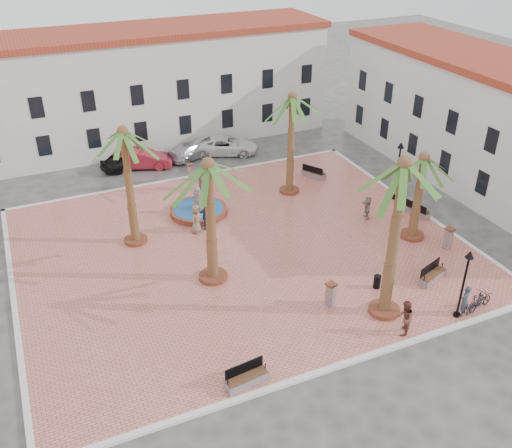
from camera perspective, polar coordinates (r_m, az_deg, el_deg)
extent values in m
plane|color=#56544F|center=(34.75, -1.51, -2.62)|extent=(120.00, 120.00, 0.00)
cube|color=#D87163|center=(34.71, -1.51, -2.51)|extent=(26.00, 22.00, 0.15)
cube|color=silver|center=(43.84, -7.05, 4.60)|extent=(26.30, 0.30, 0.16)
cube|color=silver|center=(27.00, 7.75, -14.05)|extent=(26.30, 0.30, 0.16)
cube|color=silver|center=(40.73, 15.64, 1.56)|extent=(0.30, 22.30, 0.16)
cube|color=silver|center=(32.98, -23.04, -7.23)|extent=(0.30, 22.30, 0.16)
cube|color=silver|center=(50.44, -10.56, 13.14)|extent=(30.00, 7.00, 9.00)
cube|color=#9E3521|center=(49.31, -11.09, 18.41)|extent=(30.40, 7.40, 0.50)
cube|color=black|center=(46.70, -20.43, 7.36)|extent=(1.00, 0.12, 1.60)
cube|color=black|center=(46.98, -15.90, 8.25)|extent=(1.00, 0.12, 1.60)
cube|color=black|center=(47.55, -11.43, 9.07)|extent=(1.00, 0.12, 1.60)
cube|color=black|center=(48.41, -7.08, 9.82)|extent=(1.00, 0.12, 1.60)
cube|color=black|center=(49.54, -2.88, 10.49)|extent=(1.00, 0.12, 1.60)
cube|color=black|center=(50.92, 1.13, 11.07)|extent=(1.00, 0.12, 1.60)
cube|color=black|center=(52.53, 4.92, 11.57)|extent=(1.00, 0.12, 1.60)
cube|color=black|center=(45.72, -21.10, 10.82)|extent=(1.00, 0.12, 1.60)
cube|color=black|center=(46.01, -16.42, 11.71)|extent=(1.00, 0.12, 1.60)
cube|color=black|center=(46.59, -11.81, 12.52)|extent=(1.00, 0.12, 1.60)
cube|color=black|center=(47.47, -7.31, 13.22)|extent=(1.00, 0.12, 1.60)
cube|color=black|center=(48.62, -2.97, 13.82)|extent=(1.00, 0.12, 1.60)
cube|color=black|center=(50.03, 1.16, 14.32)|extent=(1.00, 0.12, 1.60)
cube|color=black|center=(51.67, 5.07, 14.72)|extent=(1.00, 0.12, 1.60)
cube|color=silver|center=(44.92, 21.93, 9.03)|extent=(7.00, 26.00, 8.50)
cube|color=#9E3521|center=(43.68, 23.07, 14.52)|extent=(7.40, 26.40, 0.50)
cube|color=black|center=(40.73, 21.73, 3.83)|extent=(0.12, 1.00, 1.60)
cube|color=black|center=(43.12, 18.41, 5.88)|extent=(0.12, 1.00, 1.60)
cube|color=black|center=(45.68, 15.43, 7.70)|extent=(0.12, 1.00, 1.60)
cube|color=black|center=(48.39, 12.75, 9.30)|extent=(0.12, 1.00, 1.60)
cube|color=black|center=(51.23, 10.34, 10.71)|extent=(0.12, 1.00, 1.60)
cube|color=black|center=(39.61, 22.54, 7.71)|extent=(0.12, 1.00, 1.60)
cube|color=black|center=(42.06, 19.06, 9.60)|extent=(0.12, 1.00, 1.60)
cube|color=black|center=(44.68, 15.95, 11.25)|extent=(0.12, 1.00, 1.60)
cube|color=black|center=(47.45, 13.16, 12.68)|extent=(0.12, 1.00, 1.60)
cube|color=black|center=(50.34, 10.66, 13.93)|extent=(0.12, 1.00, 1.60)
cylinder|color=brown|center=(38.54, -5.78, 1.33)|extent=(3.81, 3.81, 0.36)
cylinder|color=#194C8C|center=(38.46, -5.79, 1.54)|extent=(3.36, 3.36, 0.05)
cylinder|color=slate|center=(38.45, -5.79, 1.57)|extent=(0.82, 0.82, 0.73)
cylinder|color=slate|center=(38.11, -5.85, 2.53)|extent=(0.54, 0.54, 1.09)
sphere|color=slate|center=(37.81, -5.90, 3.44)|extent=(0.40, 0.40, 0.40)
cylinder|color=brown|center=(36.02, -11.92, -1.57)|extent=(1.42, 1.42, 0.21)
cylinder|color=brown|center=(34.30, -12.54, 3.59)|extent=(0.46, 0.46, 7.02)
sphere|color=brown|center=(32.93, -13.22, 9.06)|extent=(0.62, 0.62, 0.62)
cylinder|color=brown|center=(32.08, -4.30, -5.22)|extent=(1.61, 1.61, 0.24)
cylinder|color=brown|center=(30.21, -4.55, 0.17)|extent=(0.52, 0.52, 6.72)
sphere|color=brown|center=(28.69, -4.81, 6.00)|extent=(0.71, 0.71, 0.71)
cylinder|color=brown|center=(30.34, 12.67, -8.35)|extent=(1.60, 1.60, 0.24)
cylinder|color=brown|center=(27.99, 13.61, -1.64)|extent=(0.52, 0.52, 8.09)
sphere|color=brown|center=(26.16, 14.66, 5.93)|extent=(0.70, 0.70, 0.70)
cylinder|color=brown|center=(37.06, 15.31, -1.06)|extent=(1.48, 1.48, 0.22)
cylinder|color=brown|center=(35.78, 15.89, 2.65)|extent=(0.48, 0.48, 5.19)
sphere|color=brown|center=(34.72, 16.48, 6.45)|extent=(0.65, 0.65, 0.65)
cylinder|color=brown|center=(41.32, 3.35, 3.40)|extent=(1.41, 1.41, 0.21)
cylinder|color=brown|center=(39.87, 3.50, 7.94)|extent=(0.46, 0.46, 6.85)
sphere|color=brown|center=(38.72, 3.66, 12.64)|extent=(0.62, 0.62, 0.62)
cube|color=slate|center=(25.80, -0.91, -15.38)|extent=(2.03, 0.83, 0.44)
cube|color=#56351E|center=(25.62, -0.92, -14.99)|extent=(1.92, 0.76, 0.07)
cube|color=black|center=(25.56, -1.20, -14.18)|extent=(1.86, 0.27, 0.55)
cylinder|color=black|center=(25.22, -2.83, -15.52)|extent=(0.05, 0.05, 0.33)
cylinder|color=black|center=(25.86, 0.94, -14.04)|extent=(0.05, 0.05, 0.33)
cube|color=slate|center=(33.22, 17.23, -5.11)|extent=(2.03, 1.21, 0.43)
cube|color=#56351E|center=(33.08, 17.29, -4.76)|extent=(1.91, 1.12, 0.06)
cube|color=black|center=(33.01, 17.02, -4.18)|extent=(1.75, 0.66, 0.54)
cylinder|color=black|center=(32.32, 16.48, -5.23)|extent=(0.05, 0.05, 0.32)
cylinder|color=black|center=(33.71, 18.13, -3.94)|extent=(0.05, 0.05, 0.32)
cube|color=slate|center=(39.61, 15.79, 1.14)|extent=(0.97, 1.90, 0.40)
cube|color=#56351E|center=(39.50, 15.83, 1.44)|extent=(0.89, 1.79, 0.06)
cube|color=black|center=(39.21, 15.69, 1.69)|extent=(0.45, 1.68, 0.51)
cylinder|color=black|center=(39.01, 16.83, 1.10)|extent=(0.05, 0.05, 0.30)
cylinder|color=black|center=(39.89, 14.90, 2.06)|extent=(0.05, 0.05, 0.30)
cube|color=slate|center=(43.62, 5.79, 4.94)|extent=(1.43, 1.87, 0.41)
cube|color=#56351E|center=(43.52, 5.81, 5.22)|extent=(1.33, 1.76, 0.06)
cube|color=black|center=(43.23, 5.67, 5.45)|extent=(0.94, 1.52, 0.51)
cylinder|color=black|center=(43.09, 6.82, 5.08)|extent=(0.05, 0.05, 0.31)
cylinder|color=black|center=(43.86, 4.83, 5.65)|extent=(0.05, 0.05, 0.31)
cylinder|color=black|center=(31.10, 19.42, -8.54)|extent=(0.35, 0.35, 0.16)
cylinder|color=black|center=(30.08, 19.98, -5.89)|extent=(0.12, 0.12, 3.50)
cone|color=black|center=(29.07, 20.62, -2.85)|extent=(0.43, 0.43, 0.39)
sphere|color=beige|center=(29.14, 20.57, -3.09)|extent=(0.23, 0.23, 0.23)
cylinder|color=black|center=(41.45, 13.63, 2.61)|extent=(0.38, 0.38, 0.17)
cylinder|color=black|center=(40.63, 13.95, 5.00)|extent=(0.13, 0.13, 3.79)
cone|color=black|center=(39.84, 14.30, 7.67)|extent=(0.46, 0.46, 0.42)
sphere|color=beige|center=(39.89, 14.28, 7.46)|extent=(0.25, 0.25, 0.25)
cube|color=slate|center=(29.99, 7.46, -7.06)|extent=(0.48, 0.48, 1.27)
cube|color=brown|center=(29.58, 7.54, -6.00)|extent=(0.59, 0.59, 0.10)
cube|color=slate|center=(43.10, -6.57, 5.14)|extent=(0.40, 0.40, 1.19)
cube|color=brown|center=(42.83, -6.62, 5.92)|extent=(0.51, 0.51, 0.09)
cube|color=slate|center=(36.21, 18.67, -1.43)|extent=(0.48, 0.48, 1.29)
cube|color=brown|center=(35.87, 18.84, -0.48)|extent=(0.60, 0.60, 0.10)
cylinder|color=black|center=(31.80, 12.02, -5.66)|extent=(0.39, 0.39, 0.76)
imported|color=#333A4A|center=(30.85, 20.16, -7.19)|extent=(0.75, 0.64, 1.74)
imported|color=black|center=(31.78, 21.52, -7.22)|extent=(1.82, 0.96, 0.91)
imported|color=brown|center=(28.69, 14.66, -9.09)|extent=(1.16, 1.16, 1.90)
imported|color=black|center=(31.52, 21.11, -7.26)|extent=(1.87, 1.10, 1.09)
imported|color=#7E6D55|center=(35.99, -6.00, 0.51)|extent=(1.10, 1.07, 1.91)
imported|color=#2B3D52|center=(36.33, -5.03, 0.76)|extent=(1.13, 0.74, 1.79)
imported|color=#444448|center=(41.54, -5.55, 4.54)|extent=(0.61, 1.05, 1.62)
imported|color=gray|center=(38.18, 11.06, 1.63)|extent=(0.97, 1.53, 1.57)
imported|color=black|center=(46.22, -12.77, 6.30)|extent=(4.47, 2.75, 1.42)
imported|color=maroon|center=(45.99, -11.31, 6.43)|extent=(4.95, 3.16, 1.54)
imported|color=silver|center=(47.28, -6.44, 7.33)|extent=(4.77, 3.39, 1.28)
imported|color=white|center=(47.84, -3.09, 7.87)|extent=(5.79, 4.21, 1.46)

